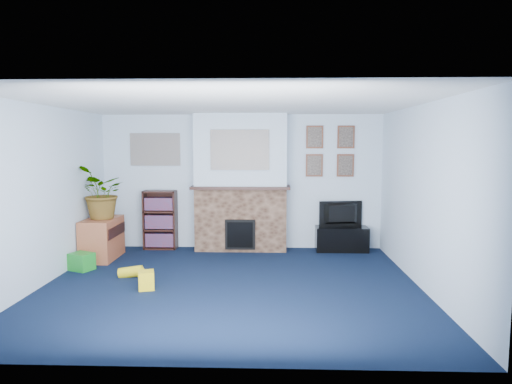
{
  "coord_description": "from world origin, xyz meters",
  "views": [
    {
      "loc": [
        0.54,
        -5.91,
        1.89
      ],
      "look_at": [
        0.31,
        0.93,
        1.16
      ],
      "focal_mm": 32.0,
      "sensor_mm": 36.0,
      "label": 1
    }
  ],
  "objects_px": {
    "sideboard": "(102,238)",
    "television": "(342,214)",
    "tv_stand": "(342,238)",
    "bookshelf": "(160,221)"
  },
  "relations": [
    {
      "from": "sideboard",
      "to": "television",
      "type": "bearing_deg",
      "value": 9.79
    },
    {
      "from": "tv_stand",
      "to": "television",
      "type": "relative_size",
      "value": 1.17
    },
    {
      "from": "tv_stand",
      "to": "bookshelf",
      "type": "relative_size",
      "value": 0.86
    },
    {
      "from": "television",
      "to": "sideboard",
      "type": "height_order",
      "value": "television"
    },
    {
      "from": "tv_stand",
      "to": "sideboard",
      "type": "height_order",
      "value": "sideboard"
    },
    {
      "from": "television",
      "to": "bookshelf",
      "type": "distance_m",
      "value": 3.23
    },
    {
      "from": "television",
      "to": "sideboard",
      "type": "distance_m",
      "value": 4.09
    },
    {
      "from": "tv_stand",
      "to": "bookshelf",
      "type": "distance_m",
      "value": 3.24
    },
    {
      "from": "television",
      "to": "sideboard",
      "type": "bearing_deg",
      "value": 0.42
    },
    {
      "from": "tv_stand",
      "to": "television",
      "type": "bearing_deg",
      "value": 90.0
    }
  ]
}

